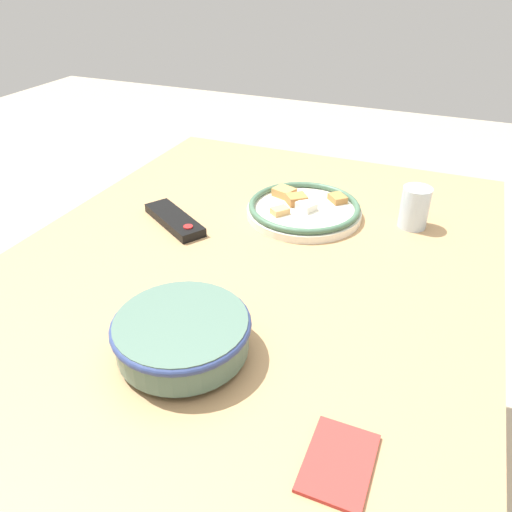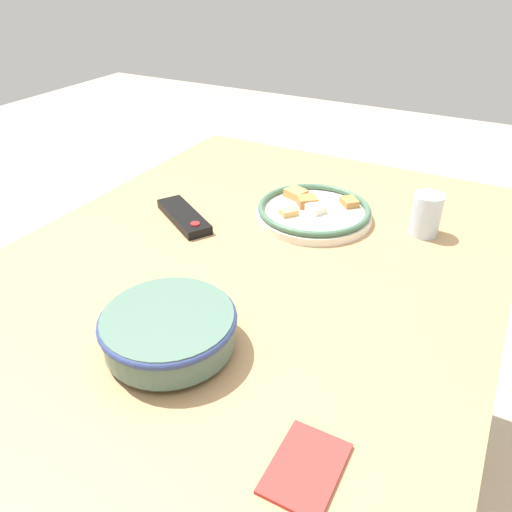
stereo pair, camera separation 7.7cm
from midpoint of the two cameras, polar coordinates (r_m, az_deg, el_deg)
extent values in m
plane|color=#B7A88E|center=(1.54, 0.69, -25.62)|extent=(8.00, 8.00, 0.00)
cube|color=tan|center=(1.00, 0.97, -1.95)|extent=(1.28, 0.95, 0.04)
cylinder|color=tan|center=(1.61, 23.76, -6.95)|extent=(0.06, 0.06, 0.73)
cylinder|color=tan|center=(1.79, -2.28, 0.28)|extent=(0.06, 0.06, 0.73)
cylinder|color=#4C6B5B|center=(0.79, -6.94, -10.21)|extent=(0.09, 0.09, 0.01)
cylinder|color=#4C6B5B|center=(0.77, -7.10, -8.37)|extent=(0.20, 0.20, 0.05)
cylinder|color=#B75B23|center=(0.77, -7.08, -8.60)|extent=(0.18, 0.18, 0.05)
torus|color=navy|center=(0.76, -7.20, -7.28)|extent=(0.21, 0.21, 0.01)
cylinder|color=silver|center=(1.16, 8.48, 4.68)|extent=(0.27, 0.27, 0.02)
torus|color=#42664C|center=(1.16, 8.55, 5.38)|extent=(0.26, 0.26, 0.01)
cube|color=tan|center=(1.21, 6.42, 7.07)|extent=(0.05, 0.06, 0.02)
cube|color=#B2753D|center=(1.20, 12.43, 6.02)|extent=(0.05, 0.05, 0.02)
cube|color=tan|center=(1.13, 5.87, 4.94)|extent=(0.05, 0.05, 0.01)
cube|color=silver|center=(1.15, 8.78, 5.35)|extent=(0.05, 0.05, 0.02)
cube|color=#B2753D|center=(1.18, 7.75, 6.19)|extent=(0.06, 0.06, 0.02)
cube|color=black|center=(1.15, -6.37, 4.49)|extent=(0.15, 0.19, 0.02)
cylinder|color=red|center=(1.09, -4.98, 3.65)|extent=(0.02, 0.02, 0.00)
cylinder|color=silver|center=(1.14, 20.73, 4.41)|extent=(0.06, 0.06, 0.09)
cube|color=#B2332D|center=(0.66, 9.32, -22.92)|extent=(0.11, 0.08, 0.01)
camera|label=1|loc=(0.04, -87.68, 1.45)|focal=35.00mm
camera|label=2|loc=(0.04, 92.32, -1.45)|focal=35.00mm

